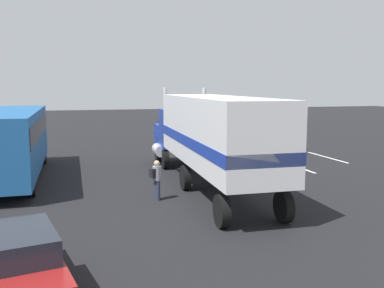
{
  "coord_description": "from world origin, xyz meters",
  "views": [
    {
      "loc": [
        -23.76,
        5.98,
        4.6
      ],
      "look_at": [
        -2.68,
        0.37,
        1.6
      ],
      "focal_mm": 39.71,
      "sensor_mm": 36.0,
      "label": 1
    }
  ],
  "objects_px": {
    "parked_bus": "(12,138)",
    "semi_truck": "(208,133)",
    "person_bystander": "(156,179)",
    "parked_car": "(14,263)"
  },
  "relations": [
    {
      "from": "parked_bus",
      "to": "semi_truck",
      "type": "bearing_deg",
      "value": -115.21
    },
    {
      "from": "semi_truck",
      "to": "person_bystander",
      "type": "xyz_separation_m",
      "value": [
        -1.49,
        2.64,
        -1.63
      ]
    },
    {
      "from": "semi_truck",
      "to": "person_bystander",
      "type": "bearing_deg",
      "value": 119.43
    },
    {
      "from": "person_bystander",
      "to": "parked_car",
      "type": "distance_m",
      "value": 8.39
    },
    {
      "from": "semi_truck",
      "to": "parked_bus",
      "type": "relative_size",
      "value": 1.29
    },
    {
      "from": "semi_truck",
      "to": "parked_bus",
      "type": "xyz_separation_m",
      "value": [
        4.12,
        8.76,
        -0.46
      ]
    },
    {
      "from": "parked_bus",
      "to": "parked_car",
      "type": "xyz_separation_m",
      "value": [
        -12.76,
        -1.72,
        -1.26
      ]
    },
    {
      "from": "semi_truck",
      "to": "parked_car",
      "type": "xyz_separation_m",
      "value": [
        -8.63,
        7.04,
        -1.72
      ]
    },
    {
      "from": "person_bystander",
      "to": "parked_car",
      "type": "xyz_separation_m",
      "value": [
        -7.15,
        4.4,
        -0.09
      ]
    },
    {
      "from": "person_bystander",
      "to": "parked_car",
      "type": "relative_size",
      "value": 0.35
    }
  ]
}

